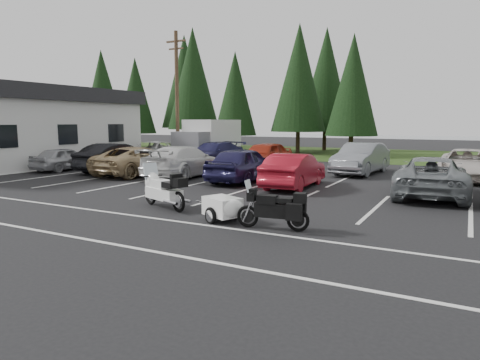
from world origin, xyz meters
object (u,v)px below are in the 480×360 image
object	(u,v)px
car_far_1	(213,154)
car_far_3	(361,159)
utility_pole	(177,94)
car_near_4	(243,164)
car_near_1	(117,158)
car_near_0	(64,159)
touring_motorcycle	(164,186)
car_near_6	(431,177)
car_near_2	(139,161)
car_near_3	(184,161)
building	(0,127)
car_far_0	(152,152)
adventure_motorcycle	(272,205)
car_far_2	(264,156)
car_far_4	(467,165)
box_truck	(205,140)
cargo_trailer	(222,209)
car_near_5	(294,170)

from	to	relation	value
car_far_1	car_far_3	world-z (taller)	car_far_3
utility_pole	car_near_4	distance (m)	12.54
car_near_1	car_near_0	bearing A→B (deg)	17.25
car_near_1	touring_motorcycle	xyz separation A→B (m)	(8.66, -6.83, -0.08)
car_near_0	car_near_6	distance (m)	19.17
car_near_2	car_near_3	distance (m)	2.63
car_near_0	car_far_1	size ratio (longest dim) A/B	0.77
building	car_far_0	xyz separation A→B (m)	(7.04, 6.27, -1.75)
car_near_0	adventure_motorcycle	size ratio (longest dim) A/B	1.84
car_far_3	touring_motorcycle	world-z (taller)	car_far_3
touring_motorcycle	car_far_2	bearing A→B (deg)	119.66
car_far_0	adventure_motorcycle	world-z (taller)	car_far_0
car_near_4	car_far_2	bearing A→B (deg)	-76.35
car_far_4	car_near_4	bearing A→B (deg)	-149.03
adventure_motorcycle	car_near_3	bearing A→B (deg)	128.91
car_far_1	car_near_4	bearing A→B (deg)	-41.95
box_truck	touring_motorcycle	size ratio (longest dim) A/B	2.18
car_near_6	touring_motorcycle	world-z (taller)	car_near_6
car_near_4	touring_motorcycle	size ratio (longest dim) A/B	1.84
cargo_trailer	utility_pole	bearing A→B (deg)	154.33
utility_pole	car_far_3	size ratio (longest dim) A/B	1.81
car_near_3	car_far_2	bearing A→B (deg)	-116.93
car_near_1	car_far_4	world-z (taller)	car_near_1
car_near_4	adventure_motorcycle	size ratio (longest dim) A/B	2.22
car_near_1	car_far_2	bearing A→B (deg)	-142.46
cargo_trailer	car_near_5	bearing A→B (deg)	118.56
car_near_6	car_far_3	world-z (taller)	car_far_3
car_near_0	adventure_motorcycle	xyz separation A→B (m)	(15.99, -6.80, -0.02)
utility_pole	car_far_3	bearing A→B (deg)	-8.16
adventure_motorcycle	touring_motorcycle	bearing A→B (deg)	159.99
utility_pole	touring_motorcycle	bearing A→B (deg)	-55.07
car_near_2	touring_motorcycle	world-z (taller)	car_near_2
car_far_2	cargo_trailer	distance (m)	13.20
touring_motorcycle	car_near_2	bearing A→B (deg)	156.30
utility_pole	car_near_3	size ratio (longest dim) A/B	1.67
car_far_1	car_near_2	bearing A→B (deg)	-92.16
box_truck	adventure_motorcycle	world-z (taller)	box_truck
car_near_2	car_far_3	distance (m)	11.71
car_far_1	cargo_trailer	world-z (taller)	car_far_1
car_near_3	car_near_6	world-z (taller)	car_near_3
box_truck	car_near_6	bearing A→B (deg)	-28.25
car_near_2	car_near_6	distance (m)	14.02
building	car_near_1	distance (m)	9.42
car_far_2	car_near_6	bearing A→B (deg)	-26.24
utility_pole	car_near_4	world-z (taller)	utility_pole
car_far_4	adventure_motorcycle	bearing A→B (deg)	-108.51
utility_pole	car_far_3	world-z (taller)	utility_pole
car_far_4	car_near_2	bearing A→B (deg)	-159.40
car_far_0	car_far_2	size ratio (longest dim) A/B	1.07
car_far_0	car_far_4	world-z (taller)	car_far_4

